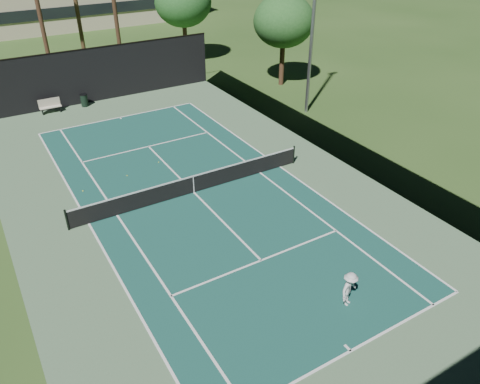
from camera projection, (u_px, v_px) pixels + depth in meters
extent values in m
plane|color=#2F4F1D|center=(194.00, 193.00, 24.35)|extent=(160.00, 160.00, 0.00)
cube|color=#557753|center=(194.00, 193.00, 24.35)|extent=(18.00, 32.00, 0.01)
cube|color=#184C43|center=(194.00, 193.00, 24.35)|extent=(10.97, 23.77, 0.01)
cube|color=white|center=(351.00, 351.00, 15.64)|extent=(10.97, 0.10, 0.01)
cube|color=white|center=(120.00, 117.00, 33.05)|extent=(10.97, 0.10, 0.01)
cube|color=white|center=(261.00, 260.00, 19.66)|extent=(8.23, 0.10, 0.01)
cube|color=white|center=(149.00, 146.00, 29.03)|extent=(8.23, 0.10, 0.01)
cube|color=white|center=(89.00, 224.00, 21.94)|extent=(0.10, 23.77, 0.01)
cube|color=white|center=(280.00, 167.00, 26.75)|extent=(0.10, 23.77, 0.01)
cube|color=white|center=(117.00, 215.00, 22.54)|extent=(0.10, 23.77, 0.01)
cube|color=white|center=(260.00, 173.00, 26.15)|extent=(0.10, 23.77, 0.01)
cube|color=white|center=(194.00, 192.00, 24.34)|extent=(0.10, 12.80, 0.01)
cube|color=white|center=(348.00, 348.00, 15.75)|extent=(0.10, 0.30, 0.01)
cube|color=white|center=(121.00, 118.00, 32.94)|extent=(0.10, 0.30, 0.01)
cylinder|color=black|center=(67.00, 220.00, 21.26)|extent=(0.10, 0.10, 1.10)
cylinder|color=black|center=(294.00, 155.00, 26.88)|extent=(0.10, 0.10, 1.10)
cube|color=black|center=(194.00, 184.00, 24.09)|extent=(12.80, 0.02, 0.92)
cube|color=white|center=(193.00, 176.00, 23.84)|extent=(12.80, 0.04, 0.07)
cube|color=white|center=(194.00, 184.00, 24.09)|extent=(0.05, 0.03, 0.92)
cube|color=black|center=(98.00, 75.00, 35.03)|extent=(18.00, 0.04, 4.00)
cube|color=black|center=(331.00, 122.00, 27.26)|extent=(0.04, 32.00, 4.00)
cube|color=black|center=(94.00, 48.00, 33.99)|extent=(18.00, 0.06, 0.06)
imported|color=silver|center=(349.00, 289.00, 17.17)|extent=(1.07, 0.84, 1.46)
sphere|color=#C3CF2F|center=(127.00, 175.00, 25.86)|extent=(0.06, 0.06, 0.06)
sphere|color=#CEDD32|center=(159.00, 162.00, 27.20)|extent=(0.06, 0.06, 0.06)
sphere|color=#C9E233|center=(83.00, 191.00, 24.44)|extent=(0.07, 0.07, 0.07)
cube|color=beige|center=(50.00, 107.00, 33.57)|extent=(1.50, 0.45, 0.05)
cube|color=beige|center=(49.00, 102.00, 33.56)|extent=(1.50, 0.06, 0.55)
cube|color=black|center=(42.00, 112.00, 33.43)|extent=(0.06, 0.40, 0.42)
cube|color=black|center=(60.00, 109.00, 33.96)|extent=(0.06, 0.40, 0.42)
cylinder|color=black|center=(84.00, 100.00, 34.72)|extent=(0.52, 0.52, 0.90)
cylinder|color=black|center=(83.00, 94.00, 34.47)|extent=(0.56, 0.56, 0.05)
cylinder|color=#492E1F|center=(42.00, 26.00, 38.83)|extent=(0.36, 0.36, 8.55)
cylinder|color=#49341F|center=(79.00, 23.00, 42.06)|extent=(0.36, 0.36, 7.65)
cylinder|color=#432C1C|center=(116.00, 18.00, 40.61)|extent=(0.36, 0.36, 9.00)
cylinder|color=#3F281B|center=(185.00, 44.00, 43.94)|extent=(0.40, 0.40, 3.52)
ellipsoid|color=#215521|center=(183.00, 2.00, 42.02)|extent=(5.12, 5.12, 4.35)
cylinder|color=#4E3321|center=(282.00, 65.00, 38.43)|extent=(0.40, 0.40, 3.30)
ellipsoid|color=#245722|center=(284.00, 21.00, 36.63)|extent=(4.80, 4.80, 4.08)
cube|color=black|center=(36.00, 15.00, 52.36)|extent=(38.00, 0.15, 1.20)
cylinder|color=gray|center=(313.00, 26.00, 30.89)|extent=(0.24, 0.24, 12.00)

